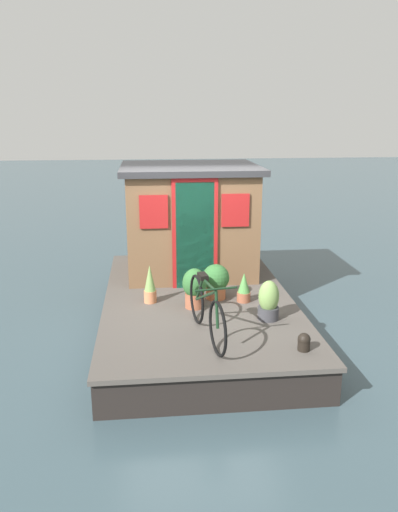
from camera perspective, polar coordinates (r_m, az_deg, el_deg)
ground_plane at (r=7.97m, az=-0.15°, el=-8.00°), size 60.00×60.00×0.00m
houseboat_deck at (r=7.87m, az=-0.15°, el=-6.29°), size 4.88×2.84×0.51m
houseboat_cabin at (r=8.79m, az=-1.03°, el=4.24°), size 2.00×2.33×1.87m
bicycle at (r=6.27m, az=0.85°, el=-6.11°), size 1.63×0.50×0.80m
potted_plant_basil at (r=7.24m, az=-0.50°, el=-3.56°), size 0.35×0.35×0.58m
potted_plant_succulent at (r=7.53m, az=5.10°, el=-3.62°), size 0.20×0.20×0.45m
potted_plant_mint at (r=7.48m, az=-5.58°, el=-3.26°), size 0.19×0.19×0.58m
potted_plant_rosemary at (r=6.92m, az=7.88°, el=-5.10°), size 0.29×0.29×0.55m
potted_plant_ivy at (r=7.61m, az=1.91°, el=-2.80°), size 0.41×0.41×0.53m
mooring_bollard at (r=6.17m, az=11.80°, el=-9.49°), size 0.15×0.15×0.22m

